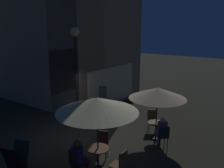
{
  "coord_description": "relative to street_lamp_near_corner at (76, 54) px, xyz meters",
  "views": [
    {
      "loc": [
        -6.87,
        -6.09,
        4.49
      ],
      "look_at": [
        1.9,
        0.0,
        1.91
      ],
      "focal_mm": 38.28,
      "sensor_mm": 36.0,
      "label": 1
    }
  ],
  "objects": [
    {
      "name": "cafe_chair_1",
      "position": [
        -2.86,
        -2.51,
        -2.82
      ],
      "size": [
        0.54,
        0.54,
        0.92
      ],
      "rotation": [
        0.0,
        0.0,
        -0.42
      ],
      "color": "black",
      "rests_on": "ground"
    },
    {
      "name": "cafe_table_1",
      "position": [
        0.95,
        -3.4,
        -2.86
      ],
      "size": [
        0.68,
        0.68,
        0.71
      ],
      "color": "black",
      "rests_on": "ground"
    },
    {
      "name": "patio_umbrella_1",
      "position": [
        0.95,
        -3.4,
        -1.41
      ],
      "size": [
        2.26,
        2.26,
        2.17
      ],
      "color": "black",
      "rests_on": "ground"
    },
    {
      "name": "patio_umbrella_0",
      "position": [
        -2.14,
        -2.83,
        -1.16
      ],
      "size": [
        2.52,
        2.52,
        2.43
      ],
      "color": "black",
      "rests_on": "ground"
    },
    {
      "name": "cafe_chair_3",
      "position": [
        1.68,
        -2.89,
        -2.81
      ],
      "size": [
        0.59,
        0.59,
        0.9
      ],
      "rotation": [
        0.0,
        0.0,
        -2.54
      ],
      "color": "brown",
      "rests_on": "ground"
    },
    {
      "name": "patron_standing_2",
      "position": [
        1.53,
        -0.25,
        -2.46
      ],
      "size": [
        0.38,
        0.38,
        1.8
      ],
      "rotation": [
        0.0,
        0.0,
        3.47
      ],
      "color": "#28274D",
      "rests_on": "ground"
    },
    {
      "name": "cafe_table_0",
      "position": [
        -2.14,
        -2.83,
        -2.8
      ],
      "size": [
        0.71,
        0.71,
        0.78
      ],
      "color": "black",
      "rests_on": "ground"
    },
    {
      "name": "ground_plane",
      "position": [
        -0.59,
        -0.98,
        -3.36
      ],
      "size": [
        60.0,
        60.0,
        0.0
      ],
      "primitive_type": "plane",
      "color": "#2A2A1F"
    },
    {
      "name": "street_lamp_near_corner",
      "position": [
        0.0,
        0.0,
        0.0
      ],
      "size": [
        0.39,
        0.39,
        4.47
      ],
      "color": "black",
      "rests_on": "ground"
    },
    {
      "name": "patron_seated_1",
      "position": [
        0.46,
        -3.86,
        -2.67
      ],
      "size": [
        0.55,
        0.55,
        1.2
      ],
      "rotation": [
        0.0,
        0.0,
        0.75
      ],
      "color": "#563D67",
      "rests_on": "ground"
    },
    {
      "name": "cafe_building",
      "position": [
        2.46,
        3.35,
        1.25
      ],
      "size": [
        6.05,
        8.66,
        9.23
      ],
      "color": "#9C7F5E",
      "rests_on": "ground"
    },
    {
      "name": "patron_seated_0",
      "position": [
        -2.73,
        -2.57,
        -2.65
      ],
      "size": [
        0.54,
        0.48,
        1.24
      ],
      "rotation": [
        0.0,
        0.0,
        -0.42
      ],
      "color": "#421327",
      "rests_on": "ground"
    },
    {
      "name": "cafe_chair_4",
      "position": [
        0.36,
        -3.95,
        -2.81
      ],
      "size": [
        0.59,
        0.59,
        0.91
      ],
      "rotation": [
        0.0,
        0.0,
        0.75
      ],
      "color": "black",
      "rests_on": "ground"
    },
    {
      "name": "cafe_chair_0",
      "position": [
        -1.45,
        -2.48,
        -2.78
      ],
      "size": [
        0.53,
        0.53,
        0.97
      ],
      "rotation": [
        0.0,
        0.0,
        -2.67
      ],
      "color": "#562F27",
      "rests_on": "ground"
    },
    {
      "name": "menu_sandwich_board",
      "position": [
        -3.72,
        -0.89,
        -2.85
      ],
      "size": [
        0.81,
        0.73,
        1.0
      ],
      "rotation": [
        0.0,
        0.0,
        0.32
      ],
      "color": "black",
      "rests_on": "ground"
    },
    {
      "name": "cafe_chair_2",
      "position": [
        -2.15,
        -3.69,
        -2.79
      ],
      "size": [
        0.43,
        0.43,
        0.96
      ],
      "rotation": [
        0.0,
        0.0,
        1.55
      ],
      "color": "brown",
      "rests_on": "ground"
    }
  ]
}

